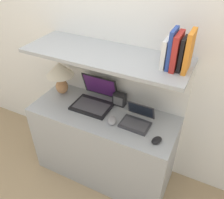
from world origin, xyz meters
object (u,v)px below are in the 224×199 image
at_px(second_mouse, 157,140).
at_px(book_white, 166,52).
at_px(laptop_large, 95,100).
at_px(laptop_small, 137,120).
at_px(router_box, 120,99).
at_px(book_red, 177,51).
at_px(book_blue, 172,49).
at_px(computer_mouse, 112,120).
at_px(book_orange, 189,52).
at_px(table_lamp, 60,72).
at_px(book_black, 183,54).

distance_m(second_mouse, book_white, 0.63).
height_order(laptop_large, laptop_small, laptop_large).
distance_m(laptop_large, second_mouse, 0.66).
distance_m(router_box, book_red, 0.73).
height_order(laptop_large, book_blue, book_blue).
distance_m(computer_mouse, book_red, 0.74).
relative_size(book_red, book_blue, 0.92).
bearing_deg(book_red, book_orange, 0.00).
bearing_deg(book_orange, second_mouse, -112.79).
xyz_separation_m(laptop_large, book_red, (0.63, -0.02, 0.59)).
distance_m(table_lamp, book_red, 1.08).
bearing_deg(second_mouse, book_black, 77.50).
distance_m(laptop_large, book_blue, 0.85).
relative_size(laptop_large, book_blue, 1.31).
distance_m(computer_mouse, book_white, 0.69).
xyz_separation_m(second_mouse, book_red, (0.00, 0.18, 0.62)).
relative_size(laptop_large, laptop_small, 1.42).
distance_m(router_box, book_white, 0.68).
relative_size(second_mouse, book_blue, 0.42).
height_order(computer_mouse, book_white, book_white).
distance_m(laptop_small, book_blue, 0.64).
xyz_separation_m(book_orange, book_red, (-0.07, 0.00, -0.01)).
bearing_deg(book_red, book_white, 180.00).
distance_m(laptop_large, book_white, 0.80).
distance_m(laptop_small, router_box, 0.28).
bearing_deg(book_red, table_lamp, 177.70).
relative_size(laptop_small, computer_mouse, 1.90).
bearing_deg(computer_mouse, table_lamp, 164.54).
xyz_separation_m(table_lamp, book_red, (0.99, -0.04, 0.41)).
relative_size(laptop_large, book_black, 1.56).
height_order(table_lamp, book_red, book_red).
bearing_deg(laptop_large, table_lamp, 176.75).
distance_m(laptop_large, laptop_small, 0.43).
xyz_separation_m(table_lamp, laptop_small, (0.78, -0.09, -0.19)).
relative_size(laptop_small, book_orange, 0.91).
xyz_separation_m(laptop_large, second_mouse, (0.63, -0.20, -0.03)).
relative_size(laptop_large, book_orange, 1.29).
bearing_deg(second_mouse, table_lamp, 167.49).
bearing_deg(laptop_small, table_lamp, 173.13).
xyz_separation_m(laptop_small, book_white, (0.14, 0.05, 0.58)).
xyz_separation_m(computer_mouse, book_black, (0.43, 0.13, 0.61)).
height_order(table_lamp, laptop_large, table_lamp).
distance_m(laptop_large, book_red, 0.86).
xyz_separation_m(book_red, book_white, (-0.07, 0.00, -0.02)).
height_order(computer_mouse, book_red, book_red).
bearing_deg(book_white, computer_mouse, -158.44).
bearing_deg(book_black, laptop_large, 178.34).
xyz_separation_m(laptop_small, second_mouse, (0.21, -0.13, -0.02)).
bearing_deg(second_mouse, book_blue, 99.65).
distance_m(router_box, book_black, 0.75).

